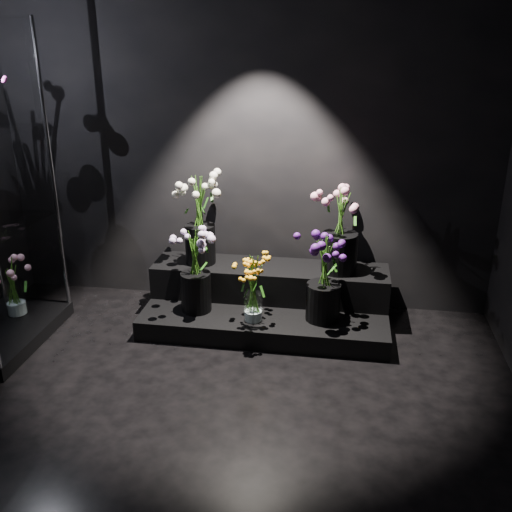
# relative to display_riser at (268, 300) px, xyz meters

# --- Properties ---
(floor) EXTENTS (4.00, 4.00, 0.00)m
(floor) POSITION_rel_display_riser_xyz_m (-0.24, -1.62, -0.17)
(floor) COLOR black
(floor) RESTS_ON ground
(wall_back) EXTENTS (4.00, 0.00, 4.00)m
(wall_back) POSITION_rel_display_riser_xyz_m (-0.24, 0.38, 1.23)
(wall_back) COLOR black
(wall_back) RESTS_ON floor
(display_riser) EXTENTS (1.89, 0.84, 0.42)m
(display_riser) POSITION_rel_display_riser_xyz_m (0.00, 0.00, 0.00)
(display_riser) COLOR black
(display_riser) RESTS_ON floor
(bouquet_orange_bells) EXTENTS (0.33, 0.33, 0.52)m
(bouquet_orange_bells) POSITION_rel_display_riser_xyz_m (-0.06, -0.33, 0.25)
(bouquet_orange_bells) COLOR white
(bouquet_orange_bells) RESTS_ON display_riser
(bouquet_lilac) EXTENTS (0.36, 0.36, 0.66)m
(bouquet_lilac) POSITION_rel_display_riser_xyz_m (-0.52, -0.23, 0.37)
(bouquet_lilac) COLOR black
(bouquet_lilac) RESTS_ON display_riser
(bouquet_purple) EXTENTS (0.41, 0.41, 0.66)m
(bouquet_purple) POSITION_rel_display_riser_xyz_m (0.45, -0.23, 0.34)
(bouquet_purple) COLOR black
(bouquet_purple) RESTS_ON display_riser
(bouquet_cream_roses) EXTENTS (0.45, 0.45, 0.71)m
(bouquet_cream_roses) POSITION_rel_display_riser_xyz_m (-0.57, 0.11, 0.66)
(bouquet_cream_roses) COLOR black
(bouquet_cream_roses) RESTS_ON display_riser
(bouquet_pink_roses) EXTENTS (0.41, 0.41, 0.66)m
(bouquet_pink_roses) POSITION_rel_display_riser_xyz_m (0.54, 0.10, 0.62)
(bouquet_pink_roses) COLOR black
(bouquet_pink_roses) RESTS_ON display_riser
(bouquet_case_base_pink) EXTENTS (0.41, 0.41, 0.45)m
(bouquet_case_base_pink) POSITION_rel_display_riser_xyz_m (-1.93, -0.41, 0.18)
(bouquet_case_base_pink) COLOR white
(bouquet_case_base_pink) RESTS_ON display_case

